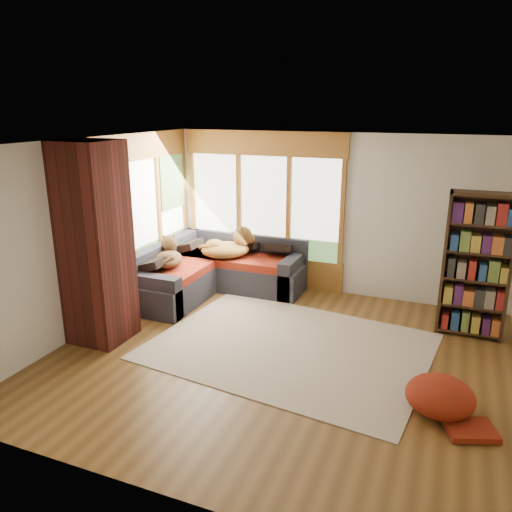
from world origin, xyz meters
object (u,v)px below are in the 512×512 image
Objects in this scene: sectional_sofa at (204,274)px; area_rug at (290,346)px; bookshelf at (476,266)px; pouf at (440,395)px; dog_tan at (229,246)px; brick_chimney at (95,244)px; dog_brindle at (168,255)px.

sectional_sofa reaches higher than area_rug.
pouf is (-0.27, -2.05, -0.78)m from bookshelf.
sectional_sofa is at bearing -179.70° from dog_tan.
bookshelf is 3.74m from dog_tan.
brick_chimney is at bearing -103.54° from sectional_sofa.
dog_brindle is at bearing -125.45° from sectional_sofa.
dog_brindle is (-2.31, 0.87, 0.72)m from area_rug.
sectional_sofa is 4.15m from bookshelf.
area_rug is at bearing -149.58° from bookshelf.
bookshelf is at bearing -110.69° from dog_brindle.
sectional_sofa is 3.20× the size of pouf.
brick_chimney is 4.41m from pouf.
pouf is (1.86, -0.80, 0.19)m from area_rug.
dog_brindle is at bearing -164.13° from dog_tan.
bookshelf is at bearing 22.90° from brick_chimney.
brick_chimney is 2.81m from area_rug.
brick_chimney is 4.94m from bookshelf.
dog_brindle is at bearing 159.35° from area_rug.
pouf is 4.52m from dog_brindle.
area_rug is (2.41, 0.67, -1.29)m from brick_chimney.
brick_chimney is at bearing 178.23° from pouf.
sectional_sofa reaches higher than pouf.
pouf is (4.27, -0.13, -1.10)m from brick_chimney.
area_rug is 2.66m from bookshelf.
sectional_sofa is 2.77× the size of dog_brindle.
area_rug is (1.96, -1.38, -0.30)m from sectional_sofa.
dog_tan is at bearing 28.13° from sectional_sofa.
dog_brindle is (-0.35, -0.51, 0.43)m from sectional_sofa.
dog_tan is (-3.72, 0.34, -0.21)m from bookshelf.
brick_chimney is 1.33× the size of bookshelf.
sectional_sofa is at bearing -59.79° from dog_brindle.
dog_tan reaches higher than dog_brindle.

